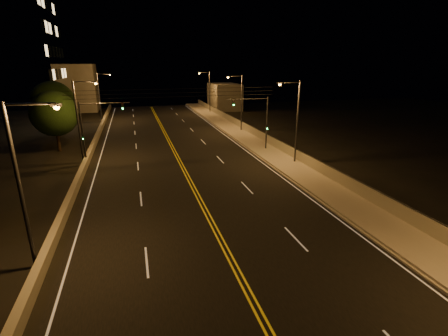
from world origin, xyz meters
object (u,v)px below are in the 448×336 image
object	(u,v)px
streetlight_3	(208,89)
streetlight_5	(80,116)
streetlight_4	(24,177)
traffic_signal_left	(91,126)
streetlight_6	(101,94)
streetlight_2	(240,99)
traffic_signal_right	(260,118)
tree_1	(54,102)
streetlight_1	(295,117)
tree_0	(54,114)

from	to	relation	value
streetlight_3	streetlight_5	size ratio (longest dim) A/B	1.00
streetlight_4	traffic_signal_left	bearing A→B (deg)	86.84
streetlight_3	streetlight_6	size ratio (longest dim) A/B	1.00
streetlight_2	traffic_signal_right	xyz separation A→B (m)	(-1.46, -11.98, -0.93)
streetlight_3	tree_1	xyz separation A→B (m)	(-26.83, -17.99, 0.01)
streetlight_1	tree_1	world-z (taller)	streetlight_1
traffic_signal_left	streetlight_2	bearing A→B (deg)	30.47
streetlight_6	traffic_signal_right	size ratio (longest dim) A/B	1.32
streetlight_6	tree_0	xyz separation A→B (m)	(-3.72, -21.26, -0.44)
streetlight_1	streetlight_4	xyz separation A→B (m)	(-21.42, -13.15, 0.00)
traffic_signal_right	streetlight_4	bearing A→B (deg)	-136.04
streetlight_2	streetlight_3	size ratio (longest dim) A/B	1.00
traffic_signal_right	traffic_signal_left	bearing A→B (deg)	180.00
streetlight_3	streetlight_5	xyz separation A→B (m)	(-21.42, -32.69, 0.00)
streetlight_2	streetlight_5	size ratio (longest dim) A/B	1.00
traffic_signal_left	streetlight_6	bearing A→B (deg)	92.17
traffic_signal_right	streetlight_1	bearing A→B (deg)	-76.50
streetlight_2	tree_1	size ratio (longest dim) A/B	1.08
streetlight_5	tree_0	world-z (taller)	streetlight_5
streetlight_6	traffic_signal_right	distance (m)	34.36
streetlight_4	streetlight_6	xyz separation A→B (m)	(0.00, 47.20, 0.00)
traffic_signal_right	traffic_signal_left	xyz separation A→B (m)	(-18.90, 0.00, 0.00)
streetlight_4	traffic_signal_right	world-z (taller)	streetlight_4
streetlight_6	tree_1	distance (m)	13.66
streetlight_4	tree_1	size ratio (longest dim) A/B	1.08
streetlight_2	tree_0	world-z (taller)	streetlight_2
tree_1	streetlight_3	bearing A→B (deg)	33.85
streetlight_3	traffic_signal_left	size ratio (longest dim) A/B	1.32
streetlight_1	traffic_signal_left	size ratio (longest dim) A/B	1.32
streetlight_2	traffic_signal_right	bearing A→B (deg)	-96.96
streetlight_1	streetlight_3	world-z (taller)	same
streetlight_5	traffic_signal_right	size ratio (longest dim) A/B	1.32
streetlight_4	traffic_signal_right	distance (m)	27.74
streetlight_3	tree_0	bearing A→B (deg)	-133.27
streetlight_4	streetlight_6	distance (m)	47.20
traffic_signal_left	tree_0	distance (m)	8.24
streetlight_3	traffic_signal_left	world-z (taller)	streetlight_3
traffic_signal_right	tree_1	distance (m)	29.69
streetlight_2	traffic_signal_left	size ratio (longest dim) A/B	1.32
streetlight_1	streetlight_3	distance (m)	39.49
streetlight_1	traffic_signal_left	bearing A→B (deg)	163.35
streetlight_2	traffic_signal_right	distance (m)	12.10
streetlight_4	tree_1	distance (m)	35.07
streetlight_2	streetlight_6	size ratio (longest dim) A/B	1.00
tree_1	traffic_signal_right	bearing A→B (deg)	-31.27
streetlight_4	traffic_signal_left	distance (m)	19.30
streetlight_4	traffic_signal_right	xyz separation A→B (m)	(19.96, 19.24, -0.93)
streetlight_4	streetlight_5	xyz separation A→B (m)	(0.00, 19.96, 0.00)
streetlight_5	tree_0	distance (m)	7.05
streetlight_5	traffic_signal_left	size ratio (longest dim) A/B	1.32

